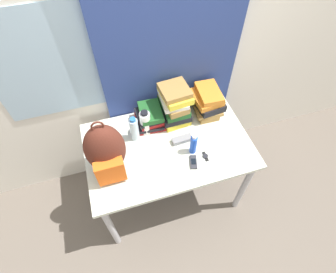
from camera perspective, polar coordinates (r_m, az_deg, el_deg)
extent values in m
plane|color=#665B51|center=(2.49, 2.81, -19.21)|extent=(12.00, 12.00, 0.00)
cube|color=silver|center=(1.94, -4.36, 17.75)|extent=(6.00, 0.05, 2.50)
cube|color=#9EBCD1|center=(1.87, -19.44, 15.03)|extent=(1.10, 0.01, 0.80)
cube|color=navy|center=(1.93, 0.69, 17.68)|extent=(1.04, 0.04, 2.50)
cube|color=beige|center=(1.97, 0.00, -2.01)|extent=(1.23, 0.78, 0.03)
cylinder|color=#B2B2B7|center=(2.14, -12.32, -18.69)|extent=(0.05, 0.05, 0.74)
cylinder|color=#B2B2B7|center=(2.31, 16.14, -10.55)|extent=(0.05, 0.05, 0.74)
cylinder|color=#B2B2B7|center=(2.46, -14.93, -4.11)|extent=(0.05, 0.05, 0.74)
cylinder|color=#B2B2B7|center=(2.61, 9.58, 1.93)|extent=(0.05, 0.05, 0.74)
ellipsoid|color=#512319|center=(1.72, -13.52, -2.68)|extent=(0.26, 0.20, 0.43)
cube|color=#E05B19|center=(1.73, -12.37, -7.44)|extent=(0.18, 0.07, 0.19)
torus|color=#512319|center=(1.54, -15.13, 2.18)|extent=(0.08, 0.01, 0.08)
cube|color=red|center=(2.08, -3.98, 3.29)|extent=(0.23, 0.24, 0.03)
cube|color=black|center=(2.05, -4.02, 3.39)|extent=(0.21, 0.23, 0.03)
cube|color=red|center=(2.04, -3.84, 4.25)|extent=(0.19, 0.22, 0.03)
cube|color=black|center=(2.02, -3.75, 4.73)|extent=(0.22, 0.22, 0.03)
cube|color=#1E5623|center=(1.99, -3.82, 5.39)|extent=(0.17, 0.23, 0.04)
cube|color=yellow|center=(2.10, 1.20, 4.58)|extent=(0.23, 0.27, 0.06)
cube|color=black|center=(2.06, 1.32, 5.42)|extent=(0.22, 0.25, 0.05)
cube|color=#1E5623|center=(2.03, 1.25, 6.63)|extent=(0.19, 0.28, 0.05)
cube|color=olive|center=(1.99, 1.22, 7.54)|extent=(0.18, 0.29, 0.05)
cube|color=silver|center=(1.96, 1.06, 8.26)|extent=(0.19, 0.26, 0.03)
cube|color=yellow|center=(1.94, 1.57, 9.28)|extent=(0.21, 0.28, 0.05)
cube|color=olive|center=(1.90, 1.47, 10.00)|extent=(0.22, 0.22, 0.04)
cube|color=olive|center=(2.18, 7.95, 6.05)|extent=(0.17, 0.28, 0.05)
cube|color=olive|center=(2.15, 8.30, 6.57)|extent=(0.22, 0.26, 0.03)
cube|color=black|center=(2.13, 8.53, 7.67)|extent=(0.22, 0.29, 0.06)
cube|color=orange|center=(2.08, 8.33, 8.43)|extent=(0.22, 0.26, 0.04)
cube|color=orange|center=(2.06, 8.93, 9.41)|extent=(0.18, 0.26, 0.04)
cylinder|color=silver|center=(1.93, -7.34, 1.52)|extent=(0.06, 0.06, 0.20)
cylinder|color=#286BB7|center=(1.85, -7.69, 3.65)|extent=(0.04, 0.04, 0.02)
cylinder|color=white|center=(1.96, -4.95, 2.93)|extent=(0.08, 0.08, 0.20)
cylinder|color=black|center=(1.88, -5.19, 5.12)|extent=(0.05, 0.05, 0.02)
cylinder|color=blue|center=(1.87, 5.55, -1.78)|extent=(0.05, 0.05, 0.16)
cylinder|color=white|center=(1.79, 5.77, -0.07)|extent=(0.03, 0.03, 0.02)
cube|color=#2D2D33|center=(1.87, 5.55, -5.57)|extent=(0.07, 0.12, 0.02)
cube|color=black|center=(1.87, 5.57, -5.43)|extent=(0.04, 0.06, 0.00)
cube|color=gray|center=(1.97, 3.06, -0.66)|extent=(0.15, 0.06, 0.04)
cube|color=black|center=(1.92, 8.14, -4.32)|extent=(0.02, 0.08, 0.00)
cylinder|color=#232328|center=(1.91, 8.15, -4.26)|extent=(0.04, 0.04, 0.01)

